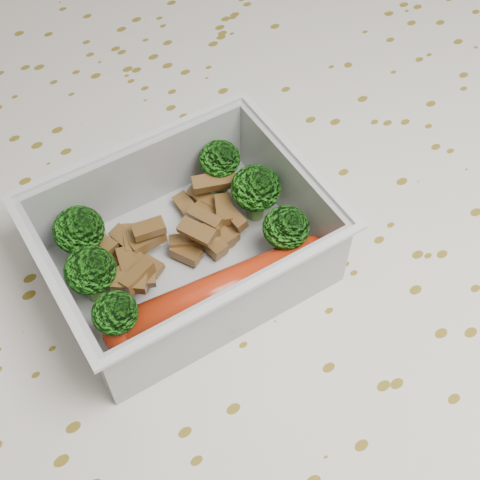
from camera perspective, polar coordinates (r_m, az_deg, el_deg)
dining_table at (r=0.55m, az=1.11°, el=-7.09°), size 1.40×0.90×0.75m
tablecloth at (r=0.51m, az=1.20°, el=-4.39°), size 1.46×0.96×0.19m
lunch_container at (r=0.46m, az=-4.71°, el=-0.73°), size 0.19×0.15×0.07m
broccoli_florets at (r=0.45m, az=-5.43°, el=1.02°), size 0.16×0.11×0.05m
meat_pile at (r=0.47m, az=-5.64°, el=0.25°), size 0.12×0.07×0.03m
sausage at (r=0.44m, az=-1.72°, el=-4.43°), size 0.16×0.05×0.03m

